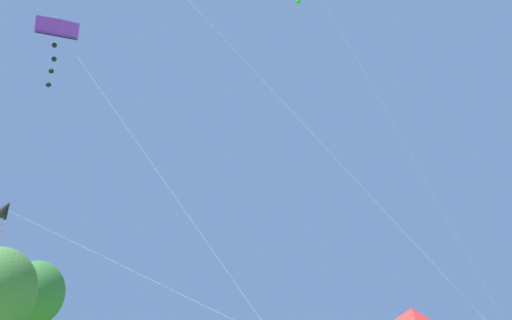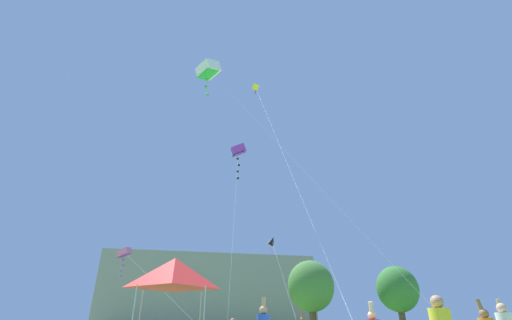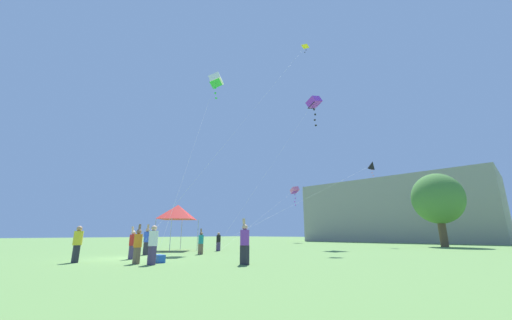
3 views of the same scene
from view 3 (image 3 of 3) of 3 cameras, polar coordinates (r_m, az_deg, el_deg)
ground_plane at (r=19.27m, az=-24.01°, el=-17.52°), size 220.00×220.00×0.00m
distant_building at (r=59.43m, az=26.32°, el=-9.22°), size 30.82×15.13×10.78m
tree_far_left at (r=57.57m, az=18.21°, el=-9.46°), size 5.94×5.34×8.96m
tree_near_right at (r=38.61m, az=32.54°, el=-6.54°), size 5.40×4.86×8.14m
festival_tent at (r=26.46m, az=-15.38°, el=-10.02°), size 2.92×2.92×3.89m
cooler_box at (r=15.82m, az=-18.83°, el=-18.19°), size 0.63×0.37×0.38m
person_teal_shirt at (r=21.27m, az=-10.97°, el=-15.76°), size 0.36×0.36×1.76m
person_orange_shirt at (r=15.53m, az=-22.58°, el=-15.31°), size 0.38×0.38×1.86m
person_yellow_shirt at (r=17.55m, az=-32.12°, el=-13.82°), size 0.42×0.42×1.79m
person_blue_shirt at (r=21.77m, az=-21.00°, el=-14.69°), size 0.42×0.42×2.05m
person_black_shirt at (r=25.32m, az=-7.52°, el=-15.75°), size 0.36×0.36×1.51m
person_purple_shirt at (r=14.13m, az=-2.28°, el=-16.03°), size 0.44×0.44×2.12m
person_red_shirt at (r=18.48m, az=-23.48°, el=-15.00°), size 0.37×0.37×1.82m
person_white_shirt at (r=14.83m, az=-19.92°, el=-15.39°), size 0.42×0.42×1.79m
kite_purple_box_0 at (r=37.73m, az=11.53°, el=11.18°), size 3.22×14.40×18.55m
kite_pink_box_1 at (r=49.92m, az=7.74°, el=-6.05°), size 9.95×24.50×9.37m
kite_white_box_2 at (r=31.51m, az=-8.00°, el=15.44°), size 9.02×10.42×17.74m
kite_yellow_delta_3 at (r=37.49m, az=9.57°, el=21.22°), size 1.04×19.02×23.76m
kite_black_diamond_4 at (r=37.19m, az=22.14°, el=-0.99°), size 5.01×22.57×10.09m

